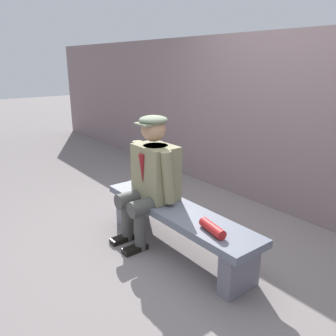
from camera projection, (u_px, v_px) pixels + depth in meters
ground_plane at (176, 249)px, 3.22m from camera, size 30.00×30.00×0.00m
bench at (176, 220)px, 3.13m from camera, size 1.78×0.41×0.42m
seated_man at (151, 175)px, 3.23m from camera, size 0.59×0.60×1.23m
rolled_magazine at (212, 228)px, 2.64m from camera, size 0.28×0.13×0.08m
stadium_wall at (288, 124)px, 3.86m from camera, size 12.00×0.24×2.01m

